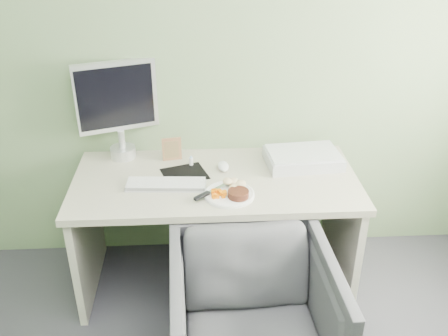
{
  "coord_description": "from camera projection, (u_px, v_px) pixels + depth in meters",
  "views": [
    {
      "loc": [
        -0.09,
        -0.81,
        2.12
      ],
      "look_at": [
        0.04,
        1.5,
        0.86
      ],
      "focal_mm": 40.0,
      "sensor_mm": 36.0,
      "label": 1
    }
  ],
  "objects": [
    {
      "name": "monitor",
      "position": [
        119.0,
        105.0,
        2.89
      ],
      "size": [
        0.48,
        0.2,
        0.59
      ],
      "rotation": [
        0.0,
        0.0,
        0.33
      ],
      "color": "silver",
      "rests_on": "desk"
    },
    {
      "name": "plate",
      "position": [
        229.0,
        194.0,
        2.64
      ],
      "size": [
        0.27,
        0.27,
        0.01
      ],
      "primitive_type": "cylinder",
      "color": "white",
      "rests_on": "desk"
    },
    {
      "name": "steak",
      "position": [
        238.0,
        194.0,
        2.59
      ],
      "size": [
        0.11,
        0.11,
        0.04
      ],
      "primitive_type": "cylinder",
      "rotation": [
        0.0,
        0.0,
        0.02
      ],
      "color": "black",
      "rests_on": "plate"
    },
    {
      "name": "eyedrop_bottle",
      "position": [
        191.0,
        161.0,
        2.92
      ],
      "size": [
        0.02,
        0.02,
        0.07
      ],
      "color": "white",
      "rests_on": "desk"
    },
    {
      "name": "wall_back",
      "position": [
        212.0,
        51.0,
        2.83
      ],
      "size": [
        3.5,
        0.0,
        3.5
      ],
      "primitive_type": "plane",
      "rotation": [
        1.57,
        0.0,
        0.0
      ],
      "color": "gray",
      "rests_on": "floor"
    },
    {
      "name": "scanner",
      "position": [
        303.0,
        159.0,
        2.94
      ],
      "size": [
        0.45,
        0.32,
        0.07
      ],
      "primitive_type": "cube",
      "rotation": [
        0.0,
        0.0,
        0.09
      ],
      "color": "silver",
      "rests_on": "desk"
    },
    {
      "name": "steak_knife",
      "position": [
        207.0,
        193.0,
        2.61
      ],
      "size": [
        0.2,
        0.18,
        0.02
      ],
      "rotation": [
        0.0,
        0.0,
        0.73
      ],
      "color": "silver",
      "rests_on": "plate"
    },
    {
      "name": "computer_mouse",
      "position": [
        223.0,
        166.0,
        2.89
      ],
      "size": [
        0.07,
        0.12,
        0.04
      ],
      "primitive_type": "ellipsoid",
      "rotation": [
        0.0,
        0.0,
        0.07
      ],
      "color": "white",
      "rests_on": "desk"
    },
    {
      "name": "carrot_heap",
      "position": [
        219.0,
        192.0,
        2.6
      ],
      "size": [
        0.07,
        0.06,
        0.04
      ],
      "primitive_type": "cube",
      "rotation": [
        0.0,
        0.0,
        0.09
      ],
      "color": "orange",
      "rests_on": "plate"
    },
    {
      "name": "photo_frame",
      "position": [
        172.0,
        149.0,
        2.97
      ],
      "size": [
        0.12,
        0.03,
        0.14
      ],
      "primitive_type": "cube",
      "rotation": [
        0.0,
        0.0,
        0.16
      ],
      "color": "#8E6242",
      "rests_on": "desk"
    },
    {
      "name": "mousepad",
      "position": [
        185.0,
        174.0,
        2.84
      ],
      "size": [
        0.29,
        0.27,
        0.0
      ],
      "primitive_type": "cube",
      "rotation": [
        0.0,
        0.0,
        0.32
      ],
      "color": "black",
      "rests_on": "desk"
    },
    {
      "name": "potato_pile",
      "position": [
        235.0,
        182.0,
        2.67
      ],
      "size": [
        0.13,
        0.11,
        0.06
      ],
      "primitive_type": "ellipsoid",
      "rotation": [
        0.0,
        0.0,
        -0.33
      ],
      "color": "tan",
      "rests_on": "plate"
    },
    {
      "name": "desk",
      "position": [
        216.0,
        206.0,
        2.89
      ],
      "size": [
        1.6,
        0.75,
        0.73
      ],
      "color": "#A8A18D",
      "rests_on": "floor"
    },
    {
      "name": "keyboard",
      "position": [
        166.0,
        184.0,
        2.72
      ],
      "size": [
        0.43,
        0.15,
        0.02
      ],
      "primitive_type": "cube",
      "rotation": [
        0.0,
        0.0,
        -0.07
      ],
      "color": "white",
      "rests_on": "desk"
    },
    {
      "name": "desk_chair",
      "position": [
        253.0,
        320.0,
        2.37
      ],
      "size": [
        0.79,
        0.81,
        0.71
      ],
      "primitive_type": "imported",
      "rotation": [
        0.0,
        0.0,
        0.04
      ],
      "color": "#343539",
      "rests_on": "floor"
    }
  ]
}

